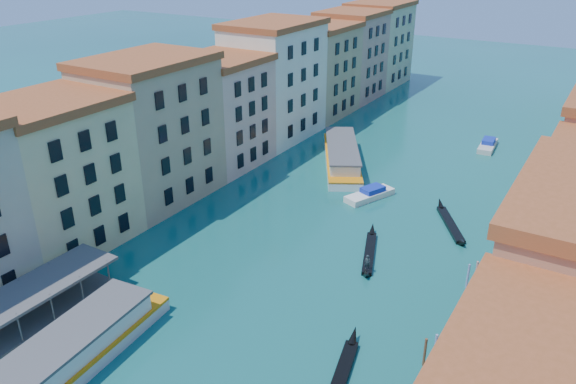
# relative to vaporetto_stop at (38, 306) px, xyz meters

# --- Properties ---
(left_bank_palazzos) EXTENTS (12.80, 128.40, 21.00)m
(left_bank_palazzos) POSITION_rel_vaporetto_stop_xyz_m (-10.00, 52.68, 8.27)
(left_bank_palazzos) COLOR tan
(left_bank_palazzos) RESTS_ON ground
(quay) EXTENTS (4.00, 140.00, 1.00)m
(quay) POSITION_rel_vaporetto_stop_xyz_m (38.00, 53.00, -0.94)
(quay) COLOR #A09581
(quay) RESTS_ON ground
(restaurant_awnings) EXTENTS (3.20, 44.55, 3.12)m
(restaurant_awnings) POSITION_rel_vaporetto_stop_xyz_m (38.19, 11.00, 1.55)
(restaurant_awnings) COLOR maroon
(restaurant_awnings) RESTS_ON ground
(vaporetto_stop) EXTENTS (5.40, 16.40, 3.65)m
(vaporetto_stop) POSITION_rel_vaporetto_stop_xyz_m (0.00, 0.00, 0.00)
(vaporetto_stop) COLOR #505052
(vaporetto_stop) RESTS_ON ground
(mooring_poles_right) EXTENTS (1.44, 54.24, 3.20)m
(mooring_poles_right) POSITION_rel_vaporetto_stop_xyz_m (35.10, 16.80, -0.14)
(mooring_poles_right) COLOR #56361D
(mooring_poles_right) RESTS_ON ground
(mooring_poles_left) EXTENTS (0.24, 8.24, 3.20)m
(mooring_poles_left) POSITION_rel_vaporetto_stop_xyz_m (-2.50, 0.00, -0.14)
(mooring_poles_left) COLOR #56361D
(mooring_poles_left) RESTS_ON ground
(vaporetto_near) EXTENTS (7.32, 23.37, 3.42)m
(vaporetto_near) POSITION_rel_vaporetto_stop_xyz_m (8.41, -4.00, 0.10)
(vaporetto_near) COLOR silver
(vaporetto_near) RESTS_ON ground
(vaporetto_far) EXTENTS (15.56, 22.22, 3.36)m
(vaporetto_far) POSITION_rel_vaporetto_stop_xyz_m (7.11, 52.59, 0.07)
(vaporetto_far) COLOR white
(vaporetto_far) RESTS_ON ground
(gondola_fore) EXTENTS (5.05, 11.95, 2.47)m
(gondola_fore) POSITION_rel_vaporetto_stop_xyz_m (22.86, 27.92, -1.02)
(gondola_fore) COLOR black
(gondola_fore) RESTS_ON ground
(gondola_right) EXTENTS (3.84, 12.72, 2.56)m
(gondola_right) POSITION_rel_vaporetto_stop_xyz_m (29.18, 7.18, -0.95)
(gondola_right) COLOR black
(gondola_right) RESTS_ON ground
(gondola_far) EXTENTS (7.46, 11.37, 1.81)m
(gondola_far) POSITION_rel_vaporetto_stop_xyz_m (28.82, 40.26, -1.07)
(gondola_far) COLOR black
(gondola_far) RESTS_ON ground
(motorboat_mid) EXTENTS (5.28, 8.17, 1.62)m
(motorboat_mid) POSITION_rel_vaporetto_stop_xyz_m (16.57, 42.63, -0.81)
(motorboat_mid) COLOR white
(motorboat_mid) RESTS_ON ground
(motorboat_far) EXTENTS (2.98, 7.87, 1.60)m
(motorboat_far) POSITION_rel_vaporetto_stop_xyz_m (26.01, 72.79, -0.82)
(motorboat_far) COLOR beige
(motorboat_far) RESTS_ON ground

